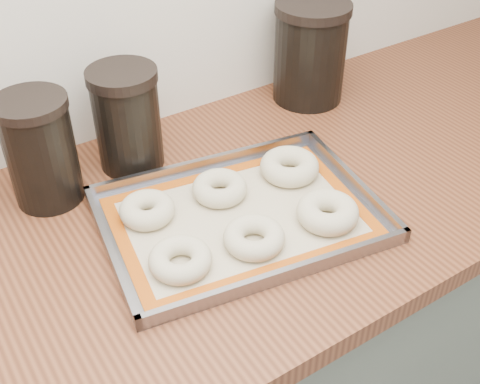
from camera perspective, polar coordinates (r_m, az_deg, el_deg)
cabinet at (r=1.46m, az=3.78°, el=-13.66°), size 3.00×0.65×0.86m
countertop at (r=1.14m, az=4.70°, el=0.52°), size 3.06×0.68×0.04m
baking_tray at (r=1.03m, az=0.00°, el=-2.33°), size 0.51×0.40×0.03m
baking_mat at (r=1.03m, az=0.00°, el=-2.42°), size 0.46×0.35×0.00m
bagel_front_left at (r=0.93m, az=-5.67°, el=-6.40°), size 0.10×0.10×0.03m
bagel_front_mid at (r=0.97m, az=1.35°, el=-4.33°), size 0.13×0.13×0.03m
bagel_front_right at (r=1.02m, az=8.30°, el=-1.91°), size 0.12×0.12×0.04m
bagel_back_left at (r=1.03m, az=-8.79°, el=-1.68°), size 0.12×0.12×0.04m
bagel_back_mid at (r=1.06m, az=-1.94°, el=0.38°), size 0.10×0.10×0.03m
bagel_back_right at (r=1.12m, az=4.71°, el=2.43°), size 0.14×0.14×0.04m
canister_left at (r=1.08m, az=-18.39°, el=3.76°), size 0.12×0.12×0.20m
canister_mid at (r=1.13m, az=-10.65°, el=6.86°), size 0.13×0.13×0.20m
canister_right at (r=1.34m, az=6.66°, el=13.03°), size 0.16×0.16×0.22m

